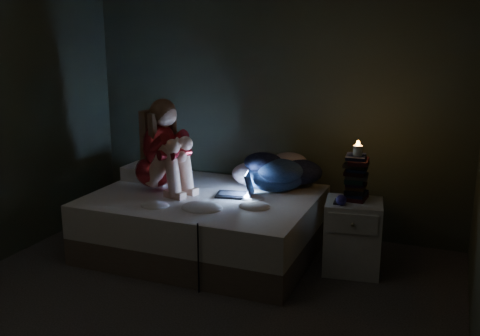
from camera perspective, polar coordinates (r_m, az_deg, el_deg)
The scene contains 12 objects.
floor at distance 3.76m, azimuth -6.66°, elevation -15.55°, with size 3.60×3.80×0.02m, color black.
wall_back at distance 5.05m, azimuth 3.36°, elevation 7.92°, with size 3.60×0.02×2.60m, color #373B2C.
bed at distance 4.67m, azimuth -3.76°, elevation -5.82°, with size 1.85×1.39×0.51m, color beige, non-canonical shape.
pillow at distance 5.11m, azimuth -9.41°, elevation -0.48°, with size 0.45×0.32×0.13m, color silver.
woman at distance 4.69m, azimuth -9.07°, elevation 2.49°, with size 0.50×0.33×0.81m, color maroon, non-canonical shape.
laptop at distance 4.52m, azimuth -0.64°, elevation -1.66°, with size 0.30×0.21×0.21m, color black, non-canonical shape.
clothes_pile at distance 4.74m, azimuth 3.61°, elevation -0.16°, with size 0.57×0.45×0.34m, color #0E2545, non-canonical shape.
nightstand at distance 4.37m, azimuth 11.76°, elevation -7.06°, with size 0.43×0.38×0.57m, color silver.
book_stack at distance 4.29m, azimuth 12.12°, elevation -0.97°, with size 0.19×0.25×0.35m, color black, non-canonical shape.
candle at distance 4.24m, azimuth 12.27°, elevation 1.85°, with size 0.07×0.07×0.08m, color beige.
phone at distance 4.25m, azimuth 10.28°, elevation -3.43°, with size 0.07×0.14×0.01m, color black.
blue_orb at distance 4.18m, azimuth 10.40°, elevation -3.25°, with size 0.08×0.08×0.08m, color navy.
Camera 1 is at (1.60, -2.85, 1.85)m, focal length 40.56 mm.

